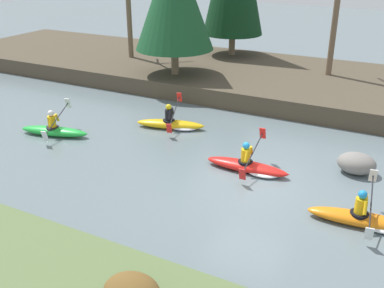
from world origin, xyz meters
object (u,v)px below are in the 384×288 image
Objects in this scene: kayaker_trailing at (173,124)px; boulder_midstream at (357,163)px; kayaker_lead at (365,219)px; kayaker_far_back at (55,130)px; kayaker_middle at (250,166)px.

kayaker_trailing is 7.08m from boulder_midstream.
kayaker_far_back is at bearing 168.43° from kayaker_lead.
kayaker_middle reaches higher than boulder_midstream.
kayaker_far_back is at bearing -169.24° from boulder_midstream.
kayaker_middle is 7.71m from kayaker_far_back.
kayaker_lead is 1.01× the size of kayaker_trailing.
kayaker_trailing is 4.54m from kayaker_far_back.
kayaker_lead is 2.33× the size of boulder_midstream.
kayaker_middle is 1.00× the size of kayaker_trailing.
kayaker_far_back is (-11.41, 0.92, 0.02)m from kayaker_lead.
kayaker_lead and kayaker_far_back have the same top height.
kayaker_far_back is (-7.69, -0.56, 0.02)m from kayaker_middle.
kayaker_middle is at bearing -9.81° from kayaker_far_back.
kayaker_far_back is (-3.66, -2.69, 0.02)m from kayaker_trailing.
kayaker_middle is 1.00× the size of kayaker_far_back.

